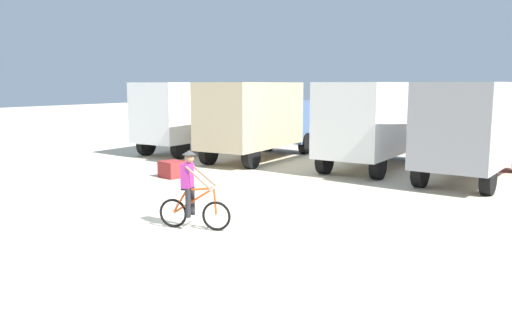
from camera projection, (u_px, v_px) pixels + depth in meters
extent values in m
plane|color=beige|center=(178.00, 220.00, 12.70)|extent=(120.00, 120.00, 0.00)
cube|color=white|center=(186.00, 111.00, 24.66)|extent=(2.49, 5.24, 2.70)
cube|color=#B21E1E|center=(227.00, 118.00, 27.59)|extent=(2.23, 1.54, 2.00)
cube|color=black|center=(235.00, 111.00, 28.13)|extent=(2.03, 0.12, 0.80)
cylinder|color=black|center=(211.00, 136.00, 28.18)|extent=(0.34, 1.01, 1.00)
cylinder|color=black|center=(242.00, 138.00, 27.12)|extent=(0.34, 1.01, 1.00)
cylinder|color=black|center=(146.00, 145.00, 23.99)|extent=(0.34, 1.01, 1.00)
cylinder|color=black|center=(180.00, 148.00, 22.92)|extent=(0.34, 1.01, 1.00)
cube|color=#CCB78E|center=(251.00, 115.00, 22.02)|extent=(2.61, 5.29, 2.70)
cube|color=#4C6B9E|center=(287.00, 121.00, 24.99)|extent=(2.26, 1.59, 2.00)
cube|color=black|center=(294.00, 113.00, 25.53)|extent=(2.03, 0.16, 0.80)
cylinder|color=black|center=(268.00, 141.00, 25.56)|extent=(0.36, 1.01, 1.00)
cylinder|color=black|center=(305.00, 143.00, 24.54)|extent=(0.36, 1.01, 1.00)
cylinder|color=black|center=(209.00, 152.00, 21.31)|extent=(0.36, 1.01, 1.00)
cylinder|color=black|center=(251.00, 156.00, 20.28)|extent=(0.36, 1.01, 1.00)
cube|color=white|center=(369.00, 118.00, 19.75)|extent=(2.42, 5.21, 2.70)
cube|color=#4C6B9E|center=(397.00, 125.00, 22.64)|extent=(2.21, 1.51, 2.00)
cube|color=black|center=(402.00, 116.00, 23.17)|extent=(2.02, 0.09, 0.80)
cylinder|color=black|center=(373.00, 147.00, 23.25)|extent=(0.32, 1.00, 1.00)
cylinder|color=black|center=(419.00, 150.00, 22.15)|extent=(0.32, 1.00, 1.00)
cylinder|color=black|center=(325.00, 160.00, 19.11)|extent=(0.32, 1.00, 1.00)
cylinder|color=black|center=(378.00, 165.00, 18.01)|extent=(0.32, 1.00, 1.00)
cube|color=#9E9EA3|center=(470.00, 123.00, 17.20)|extent=(2.70, 5.33, 2.70)
cube|color=#B21E1E|center=(492.00, 131.00, 19.99)|extent=(2.28, 1.63, 2.00)
cube|color=black|center=(497.00, 121.00, 20.50)|extent=(2.03, 0.20, 0.80)
cylinder|color=black|center=(463.00, 155.00, 20.65)|extent=(0.38, 1.02, 1.00)
cylinder|color=black|center=(420.00, 172.00, 16.67)|extent=(0.38, 1.02, 1.00)
cylinder|color=black|center=(488.00, 178.00, 15.48)|extent=(0.38, 1.02, 1.00)
torus|color=black|center=(216.00, 216.00, 11.73)|extent=(0.66, 0.27, 0.68)
cylinder|color=silver|center=(216.00, 216.00, 11.73)|extent=(0.10, 0.10, 0.08)
torus|color=black|center=(173.00, 213.00, 11.99)|extent=(0.66, 0.27, 0.68)
cylinder|color=silver|center=(173.00, 213.00, 11.99)|extent=(0.10, 0.10, 0.08)
cylinder|color=#E05119|center=(193.00, 201.00, 11.82)|extent=(0.99, 0.37, 0.68)
cylinder|color=#E05119|center=(200.00, 189.00, 11.73)|extent=(0.64, 0.26, 0.13)
cylinder|color=#E05119|center=(180.00, 202.00, 11.90)|extent=(0.38, 0.17, 0.59)
cylinder|color=#E05119|center=(215.00, 202.00, 11.69)|extent=(0.11, 0.08, 0.64)
cylinder|color=silver|center=(214.00, 188.00, 11.65)|extent=(0.20, 0.50, 0.04)
cube|color=black|center=(187.00, 189.00, 11.81)|extent=(0.27, 0.19, 0.06)
cube|color=#AD2D8C|center=(187.00, 175.00, 11.76)|extent=(0.29, 0.37, 0.56)
sphere|color=#A87A5B|center=(189.00, 158.00, 11.69)|extent=(0.22, 0.22, 0.22)
cone|color=#333333|center=(189.00, 152.00, 11.67)|extent=(0.32, 0.32, 0.10)
cylinder|color=#26262B|center=(192.00, 201.00, 11.96)|extent=(0.12, 0.12, 0.66)
cylinder|color=#26262B|center=(188.00, 203.00, 11.71)|extent=(0.12, 0.12, 0.66)
cylinder|color=#A87A5B|center=(204.00, 175.00, 11.86)|extent=(0.60, 0.28, 0.53)
cylinder|color=#A87A5B|center=(198.00, 178.00, 11.51)|extent=(0.62, 0.21, 0.53)
cube|color=#9E2D2D|center=(172.00, 169.00, 18.43)|extent=(0.95, 0.89, 0.58)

